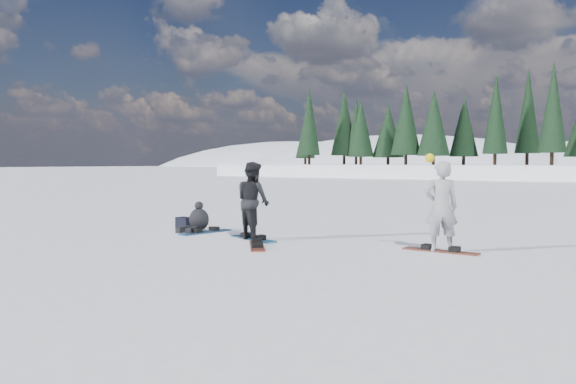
% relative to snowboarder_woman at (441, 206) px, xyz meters
% --- Properties ---
extents(ground, '(420.00, 420.00, 0.00)m').
position_rel_snowboarder_woman_xyz_m(ground, '(-1.59, -1.62, -0.91)').
color(ground, white).
rests_on(ground, ground).
extents(snowboarder_woman, '(0.78, 0.71, 1.94)m').
position_rel_snowboarder_woman_xyz_m(snowboarder_woman, '(0.00, 0.00, 0.00)').
color(snowboarder_woman, '#AEAFB3').
rests_on(snowboarder_woman, ground).
extents(snowboarder_man, '(1.05, 0.94, 1.78)m').
position_rel_snowboarder_woman_xyz_m(snowboarder_man, '(-4.17, -0.64, -0.01)').
color(snowboarder_man, black).
rests_on(snowboarder_man, ground).
extents(seated_rider, '(0.64, 0.96, 0.76)m').
position_rel_snowboarder_woman_xyz_m(seated_rider, '(-6.28, -0.22, -0.61)').
color(seated_rider, black).
rests_on(seated_rider, ground).
extents(gear_bag, '(0.48, 0.35, 0.30)m').
position_rel_snowboarder_woman_xyz_m(gear_bag, '(-6.98, 0.03, -0.76)').
color(gear_bag, black).
rests_on(gear_bag, ground).
extents(snowboard_woman, '(1.50, 0.30, 0.03)m').
position_rel_snowboarder_woman_xyz_m(snowboard_woman, '(0.00, 0.00, -0.89)').
color(snowboard_woman, '#993F21').
rests_on(snowboard_woman, ground).
extents(snowboard_man, '(1.51, 0.74, 0.03)m').
position_rel_snowboarder_woman_xyz_m(snowboard_man, '(-4.17, -0.64, -0.89)').
color(snowboard_man, '#185588').
rests_on(snowboard_man, ground).
extents(snowboard_loose_b, '(1.17, 1.34, 0.03)m').
position_rel_snowboarder_woman_xyz_m(snowboard_loose_b, '(-3.42, -1.48, -0.89)').
color(snowboard_loose_b, maroon).
rests_on(snowboard_loose_b, ground).
extents(snowboard_loose_a, '(0.48, 1.52, 0.03)m').
position_rel_snowboarder_woman_xyz_m(snowboard_loose_a, '(-5.89, -0.35, -0.89)').
color(snowboard_loose_a, navy).
rests_on(snowboard_loose_a, ground).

